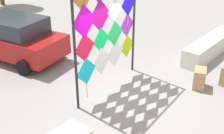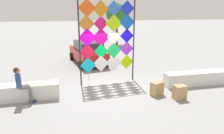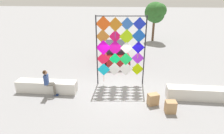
{
  "view_description": "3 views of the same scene",
  "coord_description": "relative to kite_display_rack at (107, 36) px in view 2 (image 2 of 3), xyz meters",
  "views": [
    {
      "loc": [
        -5.86,
        -4.26,
        4.55
      ],
      "look_at": [
        -0.58,
        0.23,
        1.05
      ],
      "focal_mm": 46.86,
      "sensor_mm": 36.0,
      "label": 1
    },
    {
      "loc": [
        -1.97,
        -8.82,
        3.59
      ],
      "look_at": [
        0.09,
        0.58,
        0.85
      ],
      "focal_mm": 32.29,
      "sensor_mm": 36.0,
      "label": 2
    },
    {
      "loc": [
        0.37,
        -9.39,
        5.32
      ],
      "look_at": [
        -0.55,
        0.42,
        1.26
      ],
      "focal_mm": 29.65,
      "sensor_mm": 36.0,
      "label": 3
    }
  ],
  "objects": [
    {
      "name": "ground",
      "position": [
        0.11,
        -0.8,
        -2.35
      ],
      "size": [
        120.0,
        120.0,
        0.0
      ],
      "primitive_type": "plane",
      "color": "gray"
    },
    {
      "name": "plaza_ledge_left",
      "position": [
        -4.05,
        -1.34,
        -2.02
      ],
      "size": [
        3.39,
        0.63,
        0.66
      ],
      "primitive_type": "cube",
      "color": "silver",
      "rests_on": "ground"
    },
    {
      "name": "plaza_ledge_right",
      "position": [
        4.27,
        -1.34,
        -2.02
      ],
      "size": [
        3.39,
        0.63,
        0.66
      ],
      "primitive_type": "cube",
      "color": "silver",
      "rests_on": "ground"
    },
    {
      "name": "kite_display_rack",
      "position": [
        0.0,
        0.0,
        0.0
      ],
      "size": [
        2.84,
        0.31,
        4.13
      ],
      "color": "#232328",
      "rests_on": "ground"
    },
    {
      "name": "seated_vendor",
      "position": [
        -3.71,
        -1.75,
        -1.46
      ],
      "size": [
        0.7,
        0.55,
        1.51
      ],
      "color": "#666056",
      "rests_on": "ground"
    },
    {
      "name": "parked_car",
      "position": [
        -0.58,
        4.04,
        -1.57
      ],
      "size": [
        2.47,
        4.2,
        1.54
      ],
      "color": "maroon",
      "rests_on": "ground"
    },
    {
      "name": "cardboard_box_large",
      "position": [
        2.53,
        -2.68,
        -2.05
      ],
      "size": [
        0.52,
        0.4,
        0.6
      ],
      "primitive_type": "cube",
      "rotation": [
        0.0,
        0.0,
        0.08
      ],
      "color": "tan",
      "rests_on": "ground"
    },
    {
      "name": "cardboard_box_small",
      "position": [
        1.79,
        -2.09,
        -2.05
      ],
      "size": [
        0.62,
        0.52,
        0.59
      ],
      "primitive_type": "cube",
      "rotation": [
        0.0,
        0.0,
        0.39
      ],
      "color": "tan",
      "rests_on": "ground"
    },
    {
      "name": "tree_broadleaf",
      "position": [
        3.31,
        11.02,
        0.78
      ],
      "size": [
        2.27,
        2.37,
        4.26
      ],
      "color": "brown",
      "rests_on": "ground"
    }
  ]
}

